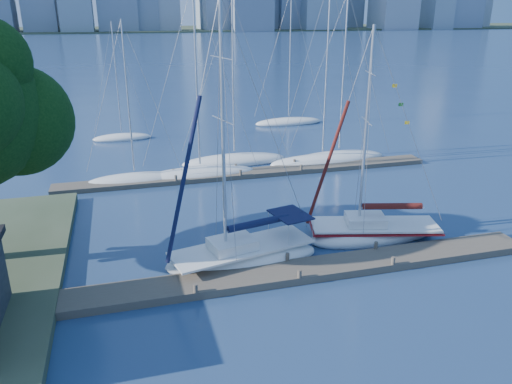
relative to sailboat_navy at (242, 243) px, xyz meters
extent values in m
plane|color=navy|center=(2.11, -1.99, -1.12)|extent=(700.00, 700.00, 0.00)
cube|color=brown|center=(2.11, -1.99, -0.92)|extent=(26.00, 2.00, 0.40)
cube|color=brown|center=(4.11, 14.01, -0.94)|extent=(30.00, 1.80, 0.36)
cube|color=#38472D|center=(2.11, 318.01, -1.12)|extent=(800.00, 100.00, 1.50)
sphere|color=black|center=(-10.50, 4.29, 6.14)|extent=(5.57, 5.57, 5.57)
ellipsoid|color=white|center=(0.00, 0.00, -0.88)|extent=(8.43, 4.35, 1.41)
cube|color=white|center=(0.00, 0.00, -0.22)|extent=(7.81, 4.01, 0.11)
cube|color=white|center=(-0.55, -0.12, 0.11)|extent=(2.58, 2.17, 0.52)
cylinder|color=silver|center=(-0.91, -0.21, 5.93)|extent=(0.17, 0.17, 12.21)
cylinder|color=silver|center=(0.94, 0.21, 0.86)|extent=(3.74, 0.93, 0.09)
cylinder|color=#101838|center=(0.94, 0.21, 0.95)|extent=(3.50, 1.14, 0.38)
cube|color=#101838|center=(2.83, 0.64, 1.05)|extent=(2.15, 2.56, 0.08)
ellipsoid|color=white|center=(8.04, 0.89, -0.89)|extent=(8.11, 4.36, 1.36)
cube|color=white|center=(8.04, 0.89, -0.26)|extent=(7.51, 4.03, 0.11)
cube|color=white|center=(7.51, 1.02, 0.06)|extent=(2.51, 2.13, 0.50)
cylinder|color=silver|center=(7.16, 1.11, 5.22)|extent=(0.16, 0.16, 10.87)
cylinder|color=silver|center=(8.93, 0.66, 0.78)|extent=(3.57, 0.99, 0.09)
cylinder|color=#4F1311|center=(8.93, 0.66, 0.87)|extent=(3.35, 1.18, 0.36)
cube|color=maroon|center=(8.04, 0.89, -0.41)|extent=(7.69, 4.16, 0.09)
ellipsoid|color=white|center=(-4.84, 14.60, -0.92)|extent=(7.55, 3.91, 1.09)
cylinder|color=silver|center=(-4.84, 14.60, 5.31)|extent=(0.12, 0.12, 10.87)
ellipsoid|color=white|center=(0.18, 14.58, -0.89)|extent=(9.12, 3.86, 1.22)
cylinder|color=silver|center=(0.18, 14.58, 6.57)|extent=(0.13, 0.13, 13.14)
ellipsoid|color=white|center=(3.61, 17.48, -0.89)|extent=(9.32, 5.58, 1.23)
cylinder|color=silver|center=(3.61, 17.48, 6.02)|extent=(0.13, 0.13, 12.04)
ellipsoid|color=white|center=(10.85, 15.44, -0.89)|extent=(9.65, 4.77, 1.23)
cylinder|color=silver|center=(10.85, 15.44, 6.93)|extent=(0.13, 0.13, 13.85)
ellipsoid|color=white|center=(12.57, 15.90, -0.89)|extent=(8.78, 5.63, 1.25)
cylinder|color=silver|center=(12.57, 15.90, 6.35)|extent=(0.14, 0.14, 12.67)
ellipsoid|color=white|center=(-5.53, 28.64, -0.95)|extent=(6.07, 3.82, 0.94)
cylinder|color=silver|center=(-5.53, 28.64, 5.03)|extent=(0.10, 0.10, 10.58)
ellipsoid|color=white|center=(13.13, 31.08, -0.91)|extent=(8.19, 4.00, 1.12)
cylinder|color=silver|center=(13.13, 31.08, 6.67)|extent=(0.12, 0.12, 13.53)
cube|color=#929CAF|center=(-45.43, 307.44, 15.28)|extent=(14.81, 17.61, 32.80)
cube|color=slate|center=(-2.10, 284.69, 16.20)|extent=(21.66, 16.86, 34.62)
camera|label=1|loc=(-5.43, -22.60, 11.38)|focal=35.00mm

